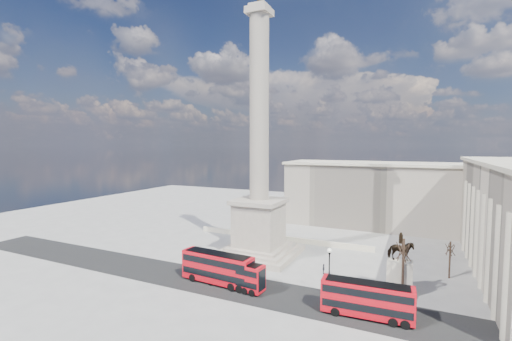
{
  "coord_description": "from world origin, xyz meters",
  "views": [
    {
      "loc": [
        26.86,
        -53.49,
        21.04
      ],
      "look_at": [
        0.53,
        2.44,
        16.47
      ],
      "focal_mm": 24.0,
      "sensor_mm": 36.0,
      "label": 1
    }
  ],
  "objects_px": {
    "red_bus_b": "(233,274)",
    "pedestrian_standing": "(355,292)",
    "victorian_lamp": "(329,268)",
    "pedestrian_crossing": "(324,269)",
    "red_bus_a": "(218,268)",
    "pedestrian_walking": "(349,291)",
    "equestrian_statue": "(400,272)",
    "red_bus_c": "(367,299)",
    "nelsons_column": "(259,188)"
  },
  "relations": [
    {
      "from": "red_bus_b",
      "to": "pedestrian_standing",
      "type": "distance_m",
      "value": 17.48
    },
    {
      "from": "victorian_lamp",
      "to": "pedestrian_crossing",
      "type": "bearing_deg",
      "value": 108.95
    },
    {
      "from": "red_bus_a",
      "to": "pedestrian_walking",
      "type": "distance_m",
      "value": 19.36
    },
    {
      "from": "red_bus_b",
      "to": "pedestrian_walking",
      "type": "bearing_deg",
      "value": 19.56
    },
    {
      "from": "red_bus_b",
      "to": "equestrian_statue",
      "type": "distance_m",
      "value": 23.95
    },
    {
      "from": "red_bus_a",
      "to": "pedestrian_walking",
      "type": "relative_size",
      "value": 6.56
    },
    {
      "from": "victorian_lamp",
      "to": "equestrian_statue",
      "type": "relative_size",
      "value": 0.78
    },
    {
      "from": "pedestrian_crossing",
      "to": "equestrian_statue",
      "type": "bearing_deg",
      "value": -116.92
    },
    {
      "from": "equestrian_statue",
      "to": "pedestrian_walking",
      "type": "height_order",
      "value": "equestrian_statue"
    },
    {
      "from": "pedestrian_walking",
      "to": "pedestrian_crossing",
      "type": "height_order",
      "value": "pedestrian_walking"
    },
    {
      "from": "pedestrian_walking",
      "to": "pedestrian_standing",
      "type": "relative_size",
      "value": 1.01
    },
    {
      "from": "red_bus_c",
      "to": "victorian_lamp",
      "type": "height_order",
      "value": "victorian_lamp"
    },
    {
      "from": "red_bus_b",
      "to": "red_bus_a",
      "type": "bearing_deg",
      "value": 179.28
    },
    {
      "from": "red_bus_a",
      "to": "pedestrian_crossing",
      "type": "distance_m",
      "value": 17.41
    },
    {
      "from": "equestrian_statue",
      "to": "pedestrian_standing",
      "type": "bearing_deg",
      "value": -139.25
    },
    {
      "from": "nelsons_column",
      "to": "red_bus_b",
      "type": "height_order",
      "value": "nelsons_column"
    },
    {
      "from": "pedestrian_walking",
      "to": "pedestrian_standing",
      "type": "height_order",
      "value": "pedestrian_walking"
    },
    {
      "from": "pedestrian_crossing",
      "to": "victorian_lamp",
      "type": "bearing_deg",
      "value": -175.69
    },
    {
      "from": "nelsons_column",
      "to": "pedestrian_standing",
      "type": "bearing_deg",
      "value": -30.1
    },
    {
      "from": "red_bus_a",
      "to": "equestrian_statue",
      "type": "relative_size",
      "value": 1.35
    },
    {
      "from": "red_bus_b",
      "to": "victorian_lamp",
      "type": "height_order",
      "value": "victorian_lamp"
    },
    {
      "from": "red_bus_c",
      "to": "pedestrian_walking",
      "type": "bearing_deg",
      "value": 119.38
    },
    {
      "from": "red_bus_c",
      "to": "pedestrian_crossing",
      "type": "relative_size",
      "value": 6.67
    },
    {
      "from": "red_bus_c",
      "to": "pedestrian_crossing",
      "type": "xyz_separation_m",
      "value": [
        -8.33,
        11.81,
        -1.49
      ]
    },
    {
      "from": "nelsons_column",
      "to": "victorian_lamp",
      "type": "relative_size",
      "value": 7.28
    },
    {
      "from": "equestrian_statue",
      "to": "red_bus_a",
      "type": "bearing_deg",
      "value": -161.79
    },
    {
      "from": "red_bus_c",
      "to": "equestrian_statue",
      "type": "relative_size",
      "value": 1.25
    },
    {
      "from": "nelsons_column",
      "to": "pedestrian_walking",
      "type": "bearing_deg",
      "value": -31.17
    },
    {
      "from": "red_bus_a",
      "to": "red_bus_c",
      "type": "height_order",
      "value": "red_bus_a"
    },
    {
      "from": "nelsons_column",
      "to": "pedestrian_walking",
      "type": "xyz_separation_m",
      "value": [
        19.01,
        -11.5,
        -12.01
      ]
    },
    {
      "from": "red_bus_b",
      "to": "victorian_lamp",
      "type": "distance_m",
      "value": 14.0
    },
    {
      "from": "nelsons_column",
      "to": "red_bus_c",
      "type": "xyz_separation_m",
      "value": [
        21.96,
        -16.18,
        -10.61
      ]
    },
    {
      "from": "equestrian_statue",
      "to": "pedestrian_walking",
      "type": "xyz_separation_m",
      "value": [
        -6.19,
        -4.62,
        -2.18
      ]
    },
    {
      "from": "pedestrian_standing",
      "to": "pedestrian_walking",
      "type": "bearing_deg",
      "value": -15.46
    },
    {
      "from": "red_bus_c",
      "to": "pedestrian_walking",
      "type": "xyz_separation_m",
      "value": [
        -2.95,
        4.68,
        -1.4
      ]
    },
    {
      "from": "red_bus_a",
      "to": "equestrian_statue",
      "type": "xyz_separation_m",
      "value": [
        25.13,
        8.27,
        0.59
      ]
    },
    {
      "from": "equestrian_statue",
      "to": "pedestrian_crossing",
      "type": "height_order",
      "value": "equestrian_statue"
    },
    {
      "from": "equestrian_statue",
      "to": "pedestrian_walking",
      "type": "bearing_deg",
      "value": -143.26
    },
    {
      "from": "red_bus_a",
      "to": "red_bus_c",
      "type": "bearing_deg",
      "value": 1.34
    },
    {
      "from": "red_bus_c",
      "to": "pedestrian_walking",
      "type": "height_order",
      "value": "red_bus_c"
    },
    {
      "from": "red_bus_b",
      "to": "pedestrian_crossing",
      "type": "height_order",
      "value": "red_bus_b"
    },
    {
      "from": "victorian_lamp",
      "to": "pedestrian_standing",
      "type": "xyz_separation_m",
      "value": [
        3.47,
        0.84,
        -3.14
      ]
    },
    {
      "from": "red_bus_c",
      "to": "red_bus_b",
      "type": "bearing_deg",
      "value": 175.04
    },
    {
      "from": "red_bus_b",
      "to": "red_bus_c",
      "type": "bearing_deg",
      "value": 3.63
    },
    {
      "from": "red_bus_b",
      "to": "red_bus_c",
      "type": "relative_size",
      "value": 0.93
    },
    {
      "from": "victorian_lamp",
      "to": "pedestrian_walking",
      "type": "distance_m",
      "value": 4.18
    },
    {
      "from": "red_bus_a",
      "to": "victorian_lamp",
      "type": "distance_m",
      "value": 16.62
    },
    {
      "from": "red_bus_c",
      "to": "pedestrian_walking",
      "type": "relative_size",
      "value": 6.07
    },
    {
      "from": "nelsons_column",
      "to": "red_bus_a",
      "type": "bearing_deg",
      "value": -89.76
    },
    {
      "from": "pedestrian_crossing",
      "to": "pedestrian_standing",
      "type": "bearing_deg",
      "value": -153.62
    }
  ]
}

